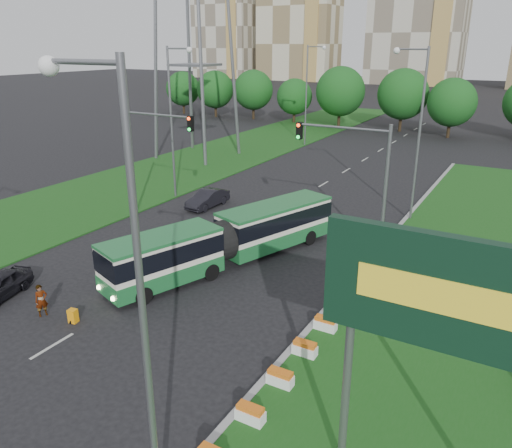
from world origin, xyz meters
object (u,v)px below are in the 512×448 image
Objects in this scene: car_left_far at (208,199)px; shopping_trolley at (73,316)px; billboard at (443,307)px; traffic_mast_median at (359,168)px; traffic_mast_left at (147,146)px; pedestrian at (41,300)px; articulated_bus at (226,238)px.

car_left_far is 6.30× the size of shopping_trolley.
billboard is 17.68m from traffic_mast_median.
car_left_far is at bearing 166.43° from traffic_mast_median.
traffic_mast_left reaches higher than shopping_trolley.
car_left_far is at bearing 137.02° from billboard.
traffic_mast_median is 12.19× the size of shopping_trolley.
traffic_mast_median is 17.30m from shopping_trolley.
articulated_bus is at bearing -3.13° from pedestrian.
car_left_far is (2.06, 4.16, -4.67)m from traffic_mast_left.
car_left_far is at bearing 149.89° from articulated_bus.
traffic_mast_median is at bearing -14.37° from pedestrian.
articulated_bus is 10.86m from car_left_far.
car_left_far is at bearing 63.65° from traffic_mast_left.
pedestrian is at bearing -94.89° from articulated_bus.
traffic_mast_left is 6.59m from car_left_far.
pedestrian is 1.82m from shopping_trolley.
traffic_mast_median is 15.19m from traffic_mast_left.
articulated_bus is 3.67× the size of car_left_far.
billboard is 12.19× the size of shopping_trolley.
car_left_far is at bearing 30.12° from pedestrian.
billboard is 1.00× the size of traffic_mast_left.
traffic_mast_left is 5.05× the size of pedestrian.
traffic_mast_left is (-15.16, -1.00, 0.00)m from traffic_mast_median.
billboard and traffic_mast_median have the same top height.
traffic_mast_left is at bearing 107.67° from shopping_trolley.
articulated_bus reaches higher than shopping_trolley.
traffic_mast_median is at bearing 115.03° from billboard.
car_left_far is (-20.57, 19.16, -5.48)m from billboard.
car_left_far is (-7.05, 8.21, -0.85)m from articulated_bus.
car_left_far is (-13.10, 3.16, -4.67)m from traffic_mast_median.
shopping_trolley is (-8.52, -14.19, -5.02)m from traffic_mast_median.
articulated_bus reaches higher than pedestrian.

